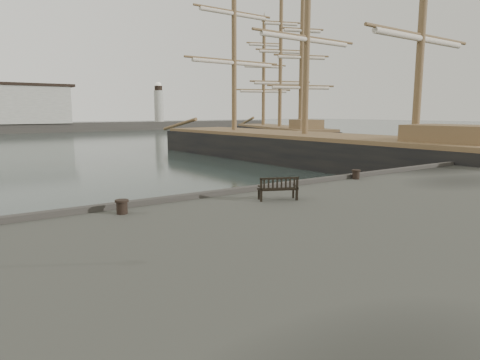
% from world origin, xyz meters
% --- Properties ---
extents(ground, '(400.00, 400.00, 0.00)m').
position_xyz_m(ground, '(0.00, 0.00, 0.00)').
color(ground, black).
rests_on(ground, ground).
extents(bench, '(1.44, 0.99, 0.79)m').
position_xyz_m(bench, '(-0.04, -2.06, 1.81)').
color(bench, black).
rests_on(bench, quay).
extents(bollard_left, '(0.46, 0.46, 0.42)m').
position_xyz_m(bollard_left, '(-5.16, -0.96, 1.77)').
color(bollard_left, black).
rests_on(bollard_left, quay).
extents(bollard_right, '(0.53, 0.53, 0.42)m').
position_xyz_m(bollard_right, '(5.85, -0.50, 1.77)').
color(bollard_right, black).
rests_on(bollard_right, quay).
extents(tall_ship_main, '(9.28, 38.75, 28.85)m').
position_xyz_m(tall_ship_main, '(17.69, 15.40, 0.74)').
color(tall_ship_main, black).
rests_on(tall_ship_main, ground).
extents(tall_ship_far, '(13.88, 26.39, 22.30)m').
position_xyz_m(tall_ship_far, '(30.27, 33.88, 0.75)').
color(tall_ship_far, black).
rests_on(tall_ship_far, ground).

